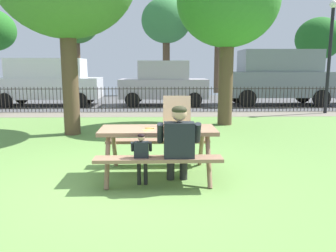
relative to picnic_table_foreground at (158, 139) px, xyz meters
name	(u,v)px	position (x,y,z in m)	size (l,w,h in m)	color
ground	(138,150)	(-0.44, 1.75, -0.61)	(28.00, 12.17, 0.02)	#689347
cobblestone_walkway	(147,114)	(-0.44, 7.14, -0.60)	(28.00, 1.40, 0.01)	gray
street_asphalt	(150,102)	(-0.44, 11.70, -0.60)	(28.00, 7.72, 0.01)	#515154
picnic_table_foreground	(158,139)	(0.00, 0.00, 0.00)	(1.81, 1.50, 0.79)	#946F54
pizza_box_open	(177,122)	(0.30, 0.07, 0.26)	(0.47, 0.55, 0.48)	tan
pizza_slice_on_table	(148,129)	(-0.15, -0.11, 0.18)	(0.19, 0.25, 0.02)	#EAC251
adult_at_table	(179,142)	(0.29, -0.50, 0.06)	(0.61, 0.59, 1.19)	#282828
child_at_table	(142,154)	(-0.23, -0.54, -0.10)	(0.30, 0.29, 0.80)	black
iron_fence_streetside	(147,99)	(-0.44, 7.84, -0.11)	(23.10, 0.03, 0.96)	#2D2823
lamp_post_walkway	(330,46)	(6.25, 7.30, 1.88)	(0.28, 0.28, 4.05)	black
tree_near_table	(228,2)	(1.99, 4.87, 2.94)	(2.93, 2.93, 4.90)	brown
parked_car_left	(48,81)	(-4.93, 10.11, 0.50)	(4.63, 2.01, 2.08)	white
parked_car_center	(164,83)	(0.21, 10.11, 0.41)	(3.93, 1.88, 1.98)	#BAB1BB
parked_car_right	(278,76)	(5.38, 10.11, 0.71)	(4.71, 2.09, 2.46)	gray
far_tree_midleft	(76,24)	(-5.33, 17.54, 3.84)	(2.87, 2.87, 5.79)	brown
far_tree_center	(166,22)	(0.48, 17.54, 4.01)	(3.21, 3.21, 6.12)	brown
far_tree_midright	(218,20)	(3.83, 17.54, 4.11)	(3.27, 3.27, 6.22)	brown
far_tree_right	(319,39)	(10.56, 17.54, 2.93)	(3.04, 3.04, 4.92)	brown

